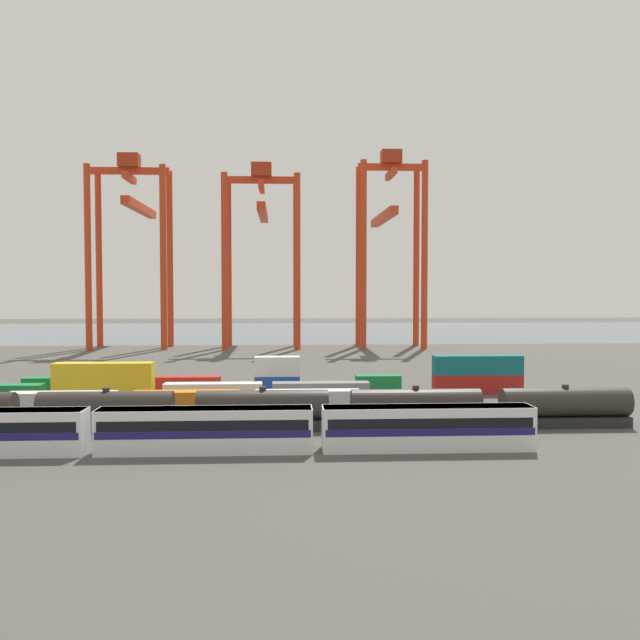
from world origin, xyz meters
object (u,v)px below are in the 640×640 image
object	(u,v)px
shipping_container_17	(378,385)
freight_tank_row	(263,409)
gantry_crane_west	(132,230)
gantry_crane_east	(389,231)
shipping_container_4	(186,402)
shipping_container_13	(71,387)
passenger_train	(205,428)
gantry_crane_central	(262,235)

from	to	relation	value
shipping_container_17	freight_tank_row	bearing A→B (deg)	-122.73
gantry_crane_west	gantry_crane_east	xyz separation A→B (m)	(62.24, 0.16, 0.08)
shipping_container_4	shipping_container_17	distance (m)	27.48
shipping_container_13	shipping_container_4	bearing A→B (deg)	-38.43
shipping_container_13	shipping_container_17	distance (m)	40.92
shipping_container_17	gantry_crane_west	xyz separation A→B (m)	(-48.99, 77.78, 26.94)
passenger_train	freight_tank_row	bearing A→B (deg)	63.34
freight_tank_row	passenger_train	bearing A→B (deg)	-116.66
passenger_train	shipping_container_4	world-z (taller)	passenger_train
gantry_crane_west	shipping_container_4	bearing A→B (deg)	-74.66
passenger_train	gantry_crane_west	size ratio (longest dim) A/B	1.26
freight_tank_row	shipping_container_4	bearing A→B (deg)	132.80
shipping_container_4	shipping_container_13	bearing A→B (deg)	141.57
gantry_crane_central	gantry_crane_east	size ratio (longest dim) A/B	0.93
freight_tank_row	gantry_crane_central	distance (m)	103.91
freight_tank_row	gantry_crane_central	size ratio (longest dim) A/B	1.72
gantry_crane_west	gantry_crane_central	world-z (taller)	gantry_crane_west
shipping_container_4	shipping_container_13	world-z (taller)	same
shipping_container_17	gantry_crane_central	world-z (taller)	gantry_crane_central
gantry_crane_east	passenger_train	bearing A→B (deg)	-106.58
shipping_container_4	gantry_crane_east	world-z (taller)	gantry_crane_east
gantry_crane_west	shipping_container_13	bearing A→B (deg)	-84.08
shipping_container_17	shipping_container_13	bearing A→B (deg)	180.00
shipping_container_4	gantry_crane_central	distance (m)	94.84
gantry_crane_central	passenger_train	bearing A→B (deg)	-90.94
shipping_container_17	gantry_crane_central	bearing A→B (deg)	102.98
gantry_crane_west	shipping_container_17	bearing A→B (deg)	-57.79
shipping_container_17	gantry_crane_central	size ratio (longest dim) A/B	0.14
freight_tank_row	shipping_container_4	xyz separation A→B (m)	(-9.04, 9.76, -0.80)
shipping_container_17	gantry_crane_west	size ratio (longest dim) A/B	0.13
shipping_container_4	passenger_train	bearing A→B (deg)	-77.47
passenger_train	shipping_container_17	xyz separation A→B (m)	(19.68, 32.69, -0.84)
shipping_container_17	gantry_crane_east	distance (m)	83.55
shipping_container_4	freight_tank_row	bearing A→B (deg)	-47.20
freight_tank_row	shipping_container_13	bearing A→B (deg)	138.23
passenger_train	gantry_crane_central	size ratio (longest dim) A/B	1.32
shipping_container_13	passenger_train	bearing A→B (deg)	-56.99
freight_tank_row	shipping_container_4	distance (m)	13.32
shipping_container_13	gantry_crane_central	xyz separation A→B (m)	(23.05, 77.56, 25.94)
gantry_crane_central	gantry_crane_east	distance (m)	31.14
gantry_crane_west	gantry_crane_east	size ratio (longest dim) A/B	0.97
passenger_train	shipping_container_13	size ratio (longest dim) A/B	4.80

